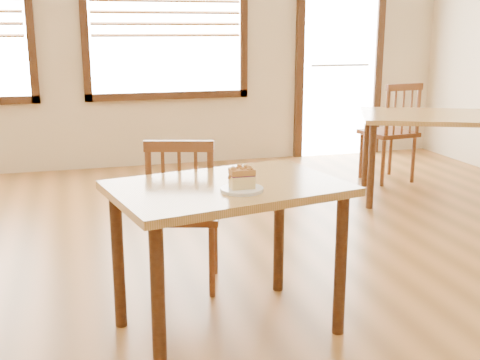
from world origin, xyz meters
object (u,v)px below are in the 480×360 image
(cafe_table_main, at_px, (228,207))
(cafe_chair_main, at_px, (183,212))
(cake_slice, at_px, (242,177))
(cafe_table_second, at_px, (440,125))
(plate, at_px, (242,190))
(cafe_chair_second, at_px, (391,132))

(cafe_table_main, bearing_deg, cafe_chair_main, 89.67)
(cafe_table_main, height_order, cake_slice, cake_slice)
(cafe_chair_main, bearing_deg, cafe_table_main, 118.00)
(cafe_chair_main, bearing_deg, cafe_table_second, -136.92)
(cafe_table_second, bearing_deg, plate, -116.19)
(cafe_chair_second, relative_size, plate, 5.02)
(cafe_chair_main, height_order, cafe_chair_second, cafe_chair_second)
(cafe_chair_main, bearing_deg, cafe_chair_second, -124.78)
(cafe_table_second, bearing_deg, cake_slice, -116.19)
(cafe_chair_second, xyz_separation_m, plate, (-2.26, -2.61, 0.26))
(cafe_chair_main, height_order, cake_slice, cafe_chair_main)
(cafe_table_main, distance_m, plate, 0.19)
(cafe_table_second, xyz_separation_m, cake_slice, (-2.33, -1.93, 0.15))
(cafe_table_second, xyz_separation_m, cafe_chair_second, (-0.07, 0.69, -0.17))
(cafe_table_main, xyz_separation_m, cafe_chair_main, (-0.11, 0.56, -0.18))
(cafe_table_second, height_order, plate, plate)
(cafe_table_second, height_order, cafe_chair_second, cafe_chair_second)
(cafe_table_main, height_order, cafe_chair_second, cafe_chair_second)
(cafe_table_main, height_order, plate, plate)
(cake_slice, bearing_deg, cafe_chair_main, 102.27)
(cafe_table_main, relative_size, cafe_chair_second, 1.22)
(cafe_chair_main, relative_size, cafe_table_second, 0.58)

